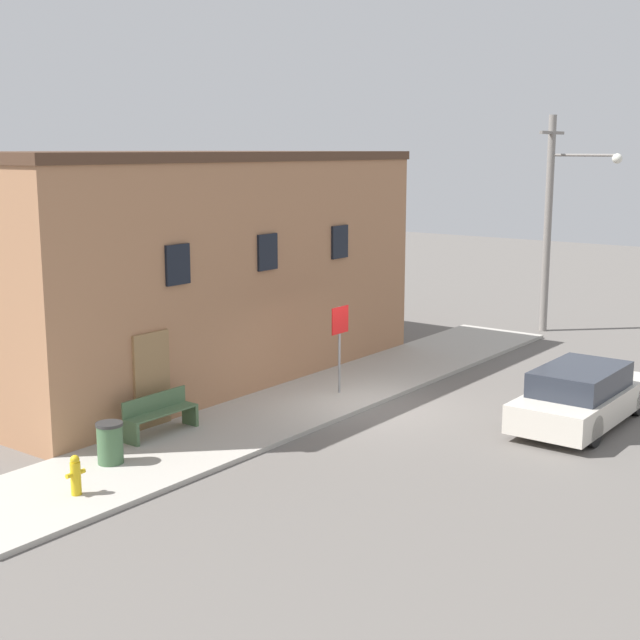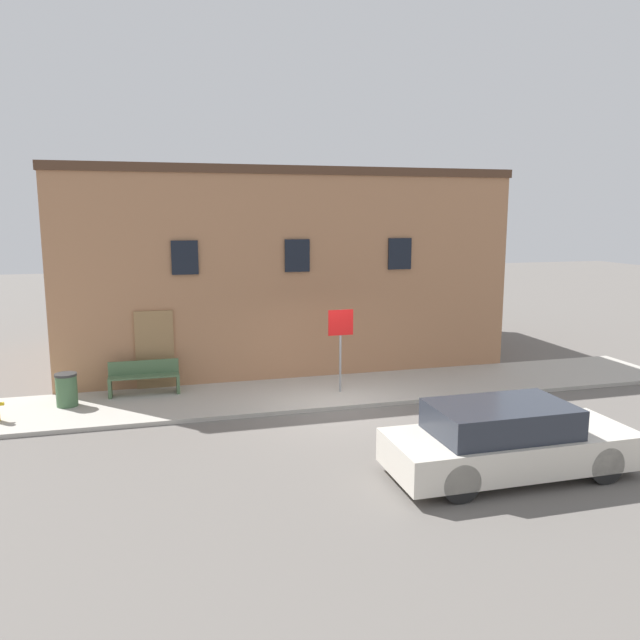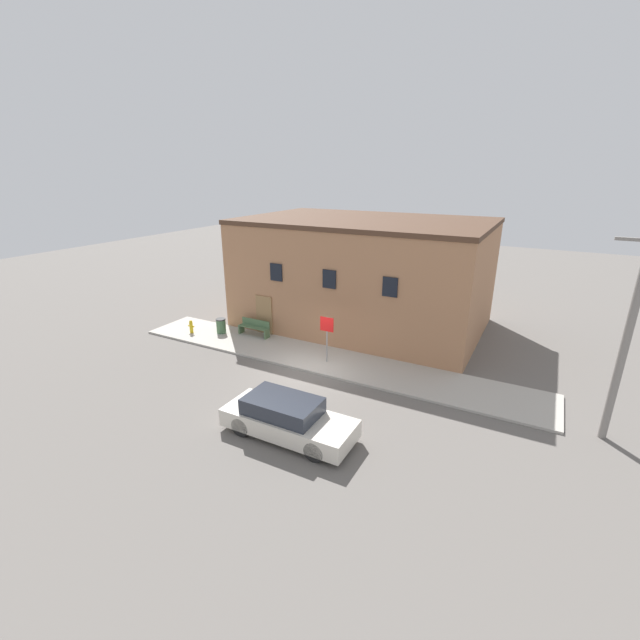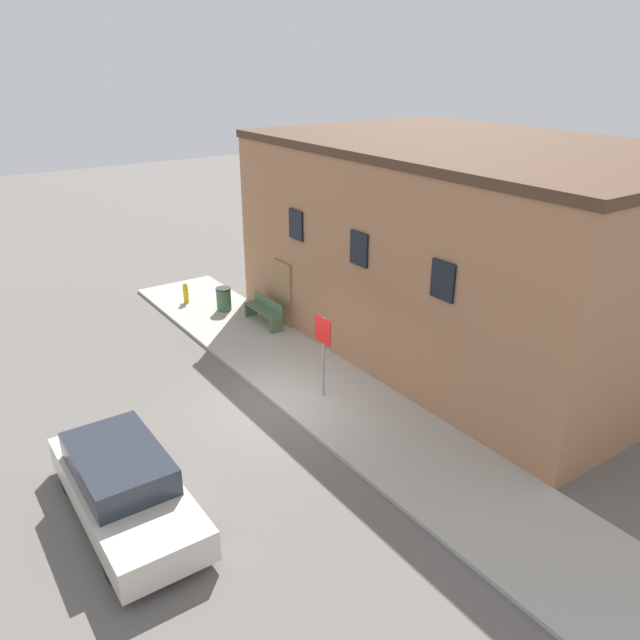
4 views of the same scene
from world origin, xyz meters
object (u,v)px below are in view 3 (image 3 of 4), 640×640
at_px(parked_car, 287,418).
at_px(trash_bin, 221,326).
at_px(stop_sign, 327,331).
at_px(fire_hydrant, 191,327).
at_px(utility_pole, 630,331).
at_px(bench, 254,327).

bearing_deg(parked_car, trash_bin, 142.90).
bearing_deg(stop_sign, fire_hydrant, -178.49).
distance_m(fire_hydrant, parked_car, 11.09).
relative_size(fire_hydrant, utility_pole, 0.10).
relative_size(stop_sign, bench, 1.23).
distance_m(fire_hydrant, stop_sign, 8.30).
distance_m(stop_sign, utility_pole, 11.13).
bearing_deg(bench, stop_sign, -12.93).
distance_m(fire_hydrant, bench, 3.52).
distance_m(stop_sign, bench, 5.22).
height_order(trash_bin, parked_car, parked_car).
relative_size(fire_hydrant, stop_sign, 0.33).
xyz_separation_m(stop_sign, parked_car, (1.44, -5.66, -0.98)).
bearing_deg(utility_pole, bench, 172.71).
height_order(bench, parked_car, parked_car).
xyz_separation_m(stop_sign, trash_bin, (-6.79, 0.57, -1.12)).
relative_size(utility_pole, parked_car, 1.57).
relative_size(bench, trash_bin, 2.19).
height_order(stop_sign, bench, stop_sign).
xyz_separation_m(trash_bin, utility_pole, (17.65, -1.45, 3.40)).
bearing_deg(fire_hydrant, stop_sign, 1.51).
xyz_separation_m(fire_hydrant, stop_sign, (8.22, 0.22, 1.17)).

